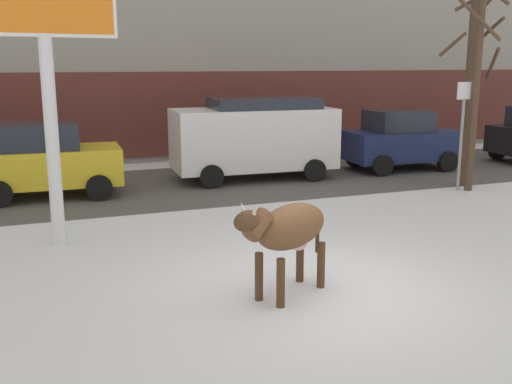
% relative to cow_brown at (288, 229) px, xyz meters
% --- Properties ---
extents(ground_plane, '(120.00, 120.00, 0.00)m').
position_rel_cow_brown_xyz_m(ground_plane, '(0.48, 0.07, -0.99)').
color(ground_plane, white).
extents(road_strip, '(60.00, 5.60, 0.01)m').
position_rel_cow_brown_xyz_m(road_strip, '(0.48, 8.28, -0.99)').
color(road_strip, '#514F4C').
rests_on(road_strip, ground).
extents(cow_brown, '(1.86, 1.29, 1.54)m').
position_rel_cow_brown_xyz_m(cow_brown, '(0.00, 0.00, 0.00)').
color(cow_brown, brown).
rests_on(cow_brown, ground).
extents(billboard, '(2.52, 0.63, 5.56)m').
position_rel_cow_brown_xyz_m(billboard, '(-2.99, 3.70, 3.32)').
color(billboard, silver).
rests_on(billboard, ground).
extents(car_yellow_hatchback, '(3.57, 2.04, 1.86)m').
position_rel_cow_brown_xyz_m(car_yellow_hatchback, '(-3.02, 8.09, -0.07)').
color(car_yellow_hatchback, gold).
rests_on(car_yellow_hatchback, ground).
extents(car_white_van, '(4.67, 2.27, 2.32)m').
position_rel_cow_brown_xyz_m(car_white_van, '(2.67, 8.52, 0.25)').
color(car_white_van, white).
rests_on(car_white_van, ground).
extents(car_navy_hatchback, '(3.57, 2.04, 1.86)m').
position_rel_cow_brown_xyz_m(car_navy_hatchback, '(7.47, 8.33, -0.07)').
color(car_navy_hatchback, '#19234C').
rests_on(car_navy_hatchback, ground).
extents(pedestrian_near_billboard, '(0.36, 0.24, 1.73)m').
position_rel_cow_brown_xyz_m(pedestrian_near_billboard, '(-2.65, 11.20, -0.11)').
color(pedestrian_near_billboard, '#282833').
rests_on(pedestrian_near_billboard, ground).
extents(bare_tree_left_lot, '(1.56, 1.57, 5.09)m').
position_rel_cow_brown_xyz_m(bare_tree_left_lot, '(7.64, 5.55, 1.71)').
color(bare_tree_left_lot, '#4C3828').
rests_on(bare_tree_left_lot, ground).
extents(bare_tree_far_back, '(1.78, 1.79, 5.58)m').
position_rel_cow_brown_xyz_m(bare_tree_far_back, '(7.39, 5.00, 2.05)').
color(bare_tree_far_back, '#4C3828').
rests_on(bare_tree_far_back, ground).
extents(street_sign, '(0.44, 0.08, 2.82)m').
position_rel_cow_brown_xyz_m(street_sign, '(7.12, 5.10, 0.68)').
color(street_sign, gray).
rests_on(street_sign, ground).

